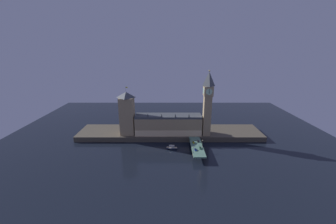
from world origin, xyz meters
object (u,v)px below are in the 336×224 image
object	(u,v)px
street_lamp_near	(193,149)
car_northbound_trail	(196,150)
boat_upstream	(172,148)
pedestrian_mid_walk	(203,147)
car_southbound_lead	(200,148)
street_lamp_mid	(203,142)
victoria_tower	(127,113)
clock_tower	(208,102)
car_northbound_lead	(194,142)
car_southbound_trail	(198,141)
street_lamp_far	(190,137)

from	to	relation	value
street_lamp_near	car_northbound_trail	bearing A→B (deg)	60.45
car_northbound_trail	boat_upstream	world-z (taller)	car_northbound_trail
boat_upstream	pedestrian_mid_walk	bearing A→B (deg)	-17.87
car_southbound_lead	street_lamp_mid	distance (m)	7.42
victoria_tower	street_lamp_mid	world-z (taller)	victoria_tower
car_northbound_trail	boat_upstream	size ratio (longest dim) A/B	0.35
clock_tower	car_northbound_lead	size ratio (longest dim) A/B	17.31
car_southbound_lead	street_lamp_near	size ratio (longest dim) A/B	0.74
car_northbound_lead	car_southbound_trail	distance (m)	5.81
car_southbound_trail	street_lamp_far	distance (m)	9.95
car_northbound_trail	pedestrian_mid_walk	bearing A→B (deg)	34.24
victoria_tower	car_southbound_trail	world-z (taller)	victoria_tower
clock_tower	boat_upstream	distance (m)	64.49
victoria_tower	car_northbound_trail	bearing A→B (deg)	-30.58
car_southbound_lead	pedestrian_mid_walk	distance (m)	3.17
car_southbound_lead	car_northbound_trail	bearing A→B (deg)	-145.94
street_lamp_mid	street_lamp_far	world-z (taller)	street_lamp_mid
victoria_tower	street_lamp_near	distance (m)	88.78
street_lamp_near	car_southbound_trail	bearing A→B (deg)	71.59
car_southbound_trail	boat_upstream	distance (m)	29.13
car_southbound_trail	boat_upstream	bearing A→B (deg)	-171.74
boat_upstream	car_northbound_trail	bearing A→B (deg)	-33.51
car_northbound_lead	car_southbound_lead	size ratio (longest dim) A/B	0.94
clock_tower	victoria_tower	xyz separation A→B (m)	(-91.26, 3.61, -14.29)
car_southbound_lead	street_lamp_mid	xyz separation A→B (m)	(3.00, 5.91, 3.33)
clock_tower	street_lamp_far	size ratio (longest dim) A/B	12.70
car_southbound_lead	street_lamp_mid	bearing A→B (deg)	63.11
clock_tower	street_lamp_far	xyz separation A→B (m)	(-20.17, -16.03, -34.95)
car_northbound_trail	car_southbound_lead	world-z (taller)	car_southbound_lead
street_lamp_mid	boat_upstream	distance (m)	33.08
car_southbound_lead	street_lamp_mid	size ratio (longest dim) A/B	0.71
car_northbound_lead	car_southbound_trail	bearing A→B (deg)	26.46
clock_tower	street_lamp_mid	xyz separation A→B (m)	(-8.97, -30.75, -34.59)
pedestrian_mid_walk	street_lamp_mid	distance (m)	5.15
clock_tower	car_southbound_lead	distance (m)	54.09
car_northbound_lead	street_lamp_far	bearing A→B (deg)	112.08
car_southbound_trail	pedestrian_mid_walk	size ratio (longest dim) A/B	2.60
victoria_tower	street_lamp_mid	size ratio (longest dim) A/B	8.71
car_northbound_lead	car_southbound_trail	size ratio (longest dim) A/B	0.91
clock_tower	car_northbound_trail	xyz separation A→B (m)	(-17.17, -40.18, -37.97)
car_southbound_trail	street_lamp_far	bearing A→B (deg)	149.61
car_northbound_lead	pedestrian_mid_walk	xyz separation A→B (m)	(7.80, -11.45, 0.34)
car_northbound_trail	car_southbound_lead	bearing A→B (deg)	34.06
car_northbound_lead	street_lamp_near	xyz separation A→B (m)	(-3.00, -22.05, 3.22)
car_southbound_lead	boat_upstream	xyz separation A→B (m)	(-28.22, 11.73, -5.91)
victoria_tower	car_northbound_lead	bearing A→B (deg)	-20.04
victoria_tower	street_lamp_mid	xyz separation A→B (m)	(82.29, -34.35, -20.30)
street_lamp_mid	car_northbound_trail	bearing A→B (deg)	-131.00
clock_tower	car_southbound_trail	size ratio (longest dim) A/B	15.71
clock_tower	street_lamp_mid	size ratio (longest dim) A/B	11.56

